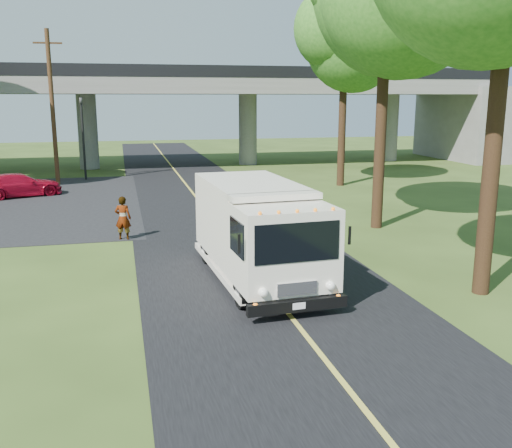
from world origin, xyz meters
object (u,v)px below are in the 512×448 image
object	(u,v)px
utility_pole	(52,107)
pedestrian	(123,218)
red_sedan	(20,185)
traffic_signal	(83,129)
step_van	(258,229)
tree_right_far	(349,41)

from	to	relation	value
utility_pole	pedestrian	distance (m)	15.67
utility_pole	red_sedan	size ratio (longest dim) A/B	2.11
traffic_signal	red_sedan	world-z (taller)	traffic_signal
pedestrian	step_van	bearing A→B (deg)	139.63
utility_pole	tree_right_far	world-z (taller)	tree_right_far
tree_right_far	step_van	world-z (taller)	tree_right_far
pedestrian	red_sedan	bearing A→B (deg)	-47.31
tree_right_far	red_sedan	xyz separation A→B (m)	(-18.25, 0.31, -7.68)
red_sedan	tree_right_far	bearing A→B (deg)	-112.58
step_van	pedestrian	distance (m)	6.90
tree_right_far	utility_pole	bearing A→B (deg)	166.00
traffic_signal	utility_pole	bearing A→B (deg)	-126.87
utility_pole	tree_right_far	size ratio (longest dim) A/B	0.82
utility_pole	traffic_signal	bearing A→B (deg)	53.13
step_van	utility_pole	bearing A→B (deg)	106.34
step_van	pedestrian	world-z (taller)	step_van
traffic_signal	pedestrian	size ratio (longest dim) A/B	3.19
step_van	red_sedan	xyz separation A→B (m)	(-8.95, 16.67, -0.89)
utility_pole	step_van	size ratio (longest dim) A/B	1.33
traffic_signal	step_van	bearing A→B (deg)	-75.32
utility_pole	step_van	world-z (taller)	utility_pole
step_van	pedestrian	size ratio (longest dim) A/B	4.14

